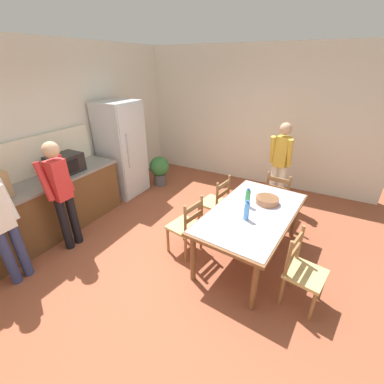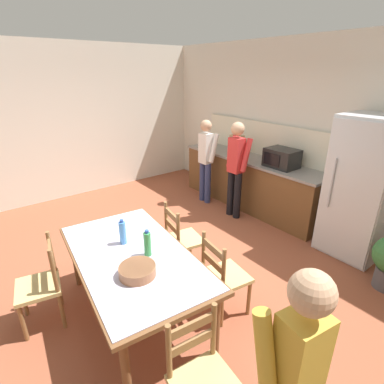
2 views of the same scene
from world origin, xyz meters
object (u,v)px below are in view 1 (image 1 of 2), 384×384
bottle_near_centre (247,211)px  serving_bowl (267,200)px  chair_head_end (278,197)px  chair_side_far_right (215,203)px  refrigerator (122,150)px  microwave (65,164)px  bottle_off_centre (248,198)px  person_at_counter (61,192)px  potted_plant (159,169)px  dining_table (252,216)px  person_by_table (280,161)px  chair_side_far_left (186,226)px  chair_side_near_left (302,272)px  person_at_sink (1,221)px

bottle_near_centre → serving_bowl: size_ratio=0.84×
chair_head_end → chair_side_far_right: same height
refrigerator → microwave: 1.30m
chair_side_far_right → bottle_off_centre: bearing=66.9°
person_at_counter → potted_plant: bearing=-88.3°
dining_table → chair_side_far_right: (0.50, 0.75, -0.24)m
chair_head_end → dining_table: bearing=90.5°
refrigerator → person_by_table: refrigerator is taller
chair_side_far_right → chair_side_far_left: 0.84m
dining_table → potted_plant: bearing=60.7°
microwave → potted_plant: microwave is taller
bottle_near_centre → person_at_counter: person_at_counter is taller
microwave → serving_bowl: bearing=-74.7°
refrigerator → serving_bowl: bearing=-98.3°
serving_bowl → chair_side_far_left: 1.21m
chair_side_far_left → bottle_off_centre: bearing=132.1°
bottle_off_centre → chair_side_near_left: bottle_off_centre is taller
dining_table → bottle_off_centre: (0.11, 0.12, 0.20)m
chair_side_near_left → chair_side_far_left: (0.16, 1.59, 0.00)m
chair_side_far_right → person_at_counter: size_ratio=0.55×
dining_table → bottle_off_centre: bearing=47.7°
chair_head_end → person_at_sink: (-3.05, 2.61, 0.44)m
chair_head_end → chair_side_far_left: same height
chair_side_near_left → chair_side_far_left: bearing=95.3°
microwave → bottle_off_centre: (0.64, -2.86, -0.20)m
chair_side_near_left → refrigerator: bearing=82.3°
chair_side_far_right → person_by_table: (1.28, -0.74, 0.46)m
microwave → person_at_sink: size_ratio=0.32×
bottle_near_centre → bottle_off_centre: size_ratio=1.00×
bottle_off_centre → serving_bowl: 0.32m
person_at_counter → serving_bowl: bearing=-152.2°
bottle_off_centre → chair_side_far_right: bearing=58.3°
serving_bowl → person_at_sink: person_at_sink is taller
chair_side_near_left → serving_bowl: bearing=49.3°
refrigerator → potted_plant: 0.97m
microwave → person_by_table: 3.76m
dining_table → bottle_off_centre: bottle_off_centre is taller
bottle_off_centre → chair_head_end: bearing=-12.3°
dining_table → person_at_sink: person_at_sink is taller
refrigerator → person_at_counter: refrigerator is taller
bottle_near_centre → person_by_table: bearing=-0.4°
person_at_counter → person_by_table: (2.81, -2.45, -0.02)m
dining_table → bottle_near_centre: size_ratio=7.26×
chair_side_near_left → chair_side_far_left: size_ratio=1.00×
microwave → chair_side_far_right: (1.03, -2.23, -0.63)m
dining_table → serving_bowl: size_ratio=6.12×
person_at_sink → person_at_counter: 0.80m
refrigerator → chair_side_far_left: size_ratio=2.09×
refrigerator → dining_table: size_ratio=0.97×
bottle_near_centre → chair_side_near_left: bottle_near_centre is taller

